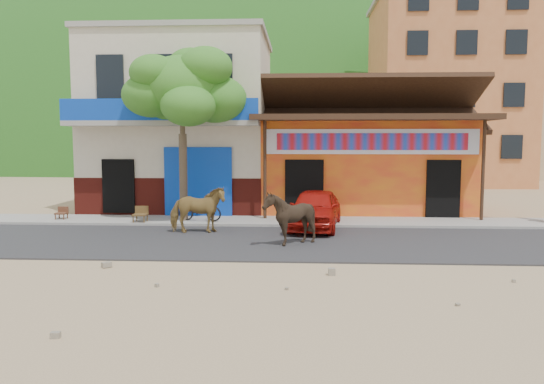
{
  "coord_description": "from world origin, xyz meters",
  "views": [
    {
      "loc": [
        -0.53,
        -12.34,
        2.92
      ],
      "look_at": [
        -1.36,
        3.0,
        1.4
      ],
      "focal_mm": 35.0,
      "sensor_mm": 36.0,
      "label": 1
    }
  ],
  "objects": [
    {
      "name": "cafe_chair_right",
      "position": [
        -6.0,
        5.3,
        0.62
      ],
      "size": [
        0.47,
        0.47,
        0.99
      ],
      "primitive_type": null,
      "rotation": [
        0.0,
        0.0,
        -0.0
      ],
      "color": "#51351B",
      "rests_on": "sidewalk"
    },
    {
      "name": "ground",
      "position": [
        0.0,
        0.0,
        0.0
      ],
      "size": [
        120.0,
        120.0,
        0.0
      ],
      "primitive_type": "plane",
      "color": "#9E825B",
      "rests_on": "ground"
    },
    {
      "name": "cow_dark",
      "position": [
        -0.83,
        2.02,
        0.79
      ],
      "size": [
        1.47,
        1.33,
        1.49
      ],
      "primitive_type": "imported",
      "rotation": [
        0.0,
        0.0,
        -1.67
      ],
      "color": "black",
      "rests_on": "road"
    },
    {
      "name": "cafe_chair_left",
      "position": [
        -9.0,
        5.82,
        0.52
      ],
      "size": [
        0.37,
        0.37,
        0.8
      ],
      "primitive_type": null,
      "rotation": [
        0.0,
        0.0,
        0.0
      ],
      "color": "#522A1B",
      "rests_on": "sidewalk"
    },
    {
      "name": "tree",
      "position": [
        -4.6,
        5.8,
        3.12
      ],
      "size": [
        3.0,
        3.0,
        6.0
      ],
      "primitive_type": null,
      "color": "#2D721E",
      "rests_on": "sidewalk"
    },
    {
      "name": "cafe_building",
      "position": [
        -5.5,
        10.0,
        3.5
      ],
      "size": [
        7.0,
        6.0,
        7.0
      ],
      "primitive_type": "cube",
      "color": "beige",
      "rests_on": "ground"
    },
    {
      "name": "cow_tan",
      "position": [
        -3.71,
        3.73,
        0.76
      ],
      "size": [
        1.8,
        1.0,
        1.45
      ],
      "primitive_type": "imported",
      "rotation": [
        0.0,
        0.0,
        1.7
      ],
      "color": "olive",
      "rests_on": "road"
    },
    {
      "name": "sidewalk",
      "position": [
        0.0,
        6.0,
        0.06
      ],
      "size": [
        60.0,
        2.0,
        0.12
      ],
      "primitive_type": "cube",
      "color": "gray",
      "rests_on": "ground"
    },
    {
      "name": "apartment_front",
      "position": [
        9.0,
        24.0,
        6.0
      ],
      "size": [
        9.0,
        9.0,
        12.0
      ],
      "primitive_type": "cube",
      "color": "#CC723F",
      "rests_on": "ground"
    },
    {
      "name": "scooter",
      "position": [
        -4.0,
        5.63,
        0.52
      ],
      "size": [
        1.6,
        0.8,
        0.81
      ],
      "primitive_type": "imported",
      "rotation": [
        0.0,
        0.0,
        1.39
      ],
      "color": "black",
      "rests_on": "sidewalk"
    },
    {
      "name": "dance_club",
      "position": [
        2.0,
        10.0,
        1.8
      ],
      "size": [
        8.0,
        6.0,
        3.6
      ],
      "primitive_type": "cube",
      "color": "orange",
      "rests_on": "ground"
    },
    {
      "name": "road",
      "position": [
        0.0,
        2.5,
        0.02
      ],
      "size": [
        60.0,
        5.0,
        0.04
      ],
      "primitive_type": "cube",
      "color": "#28282B",
      "rests_on": "ground"
    },
    {
      "name": "red_car",
      "position": [
        -0.06,
        4.8,
        0.68
      ],
      "size": [
        2.03,
        3.94,
        1.28
      ],
      "primitive_type": "imported",
      "rotation": [
        0.0,
        0.0,
        -0.14
      ],
      "color": "#AB130C",
      "rests_on": "road"
    },
    {
      "name": "hillside",
      "position": [
        0.0,
        70.0,
        12.0
      ],
      "size": [
        100.0,
        40.0,
        24.0
      ],
      "primitive_type": "ellipsoid",
      "color": "#194C14",
      "rests_on": "ground"
    },
    {
      "name": "apartment_rear",
      "position": [
        18.0,
        30.0,
        5.0
      ],
      "size": [
        8.0,
        8.0,
        10.0
      ],
      "primitive_type": "cube",
      "color": "tan",
      "rests_on": "ground"
    }
  ]
}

